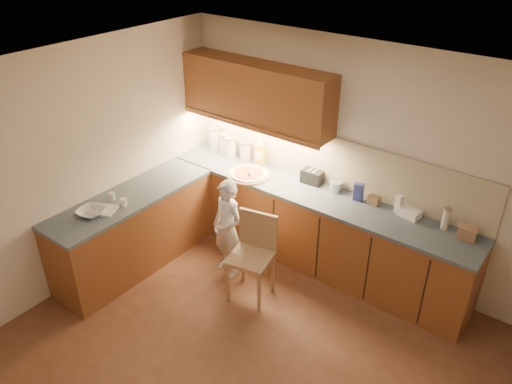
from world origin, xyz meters
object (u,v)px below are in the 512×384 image
at_px(wooden_chair, 254,250).
at_px(oil_jug, 260,154).
at_px(child, 228,229).
at_px(pizza_on_board, 249,174).
at_px(toaster, 312,177).

relative_size(wooden_chair, oil_jug, 2.91).
distance_m(child, oil_jug, 1.11).
xyz_separation_m(pizza_on_board, toaster, (0.69, 0.31, 0.06)).
relative_size(pizza_on_board, wooden_chair, 0.53).
bearing_deg(oil_jug, wooden_chair, -56.07).
height_order(child, wooden_chair, child).
xyz_separation_m(oil_jug, toaster, (0.76, -0.01, -0.07)).
distance_m(wooden_chair, oil_jug, 1.38).
bearing_deg(oil_jug, pizza_on_board, -77.96).
relative_size(pizza_on_board, toaster, 2.00).
relative_size(pizza_on_board, oil_jug, 1.54).
xyz_separation_m(pizza_on_board, child, (0.20, -0.64, -0.35)).
height_order(wooden_chair, toaster, toaster).
height_order(pizza_on_board, toaster, pizza_on_board).
bearing_deg(pizza_on_board, oil_jug, 102.04).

